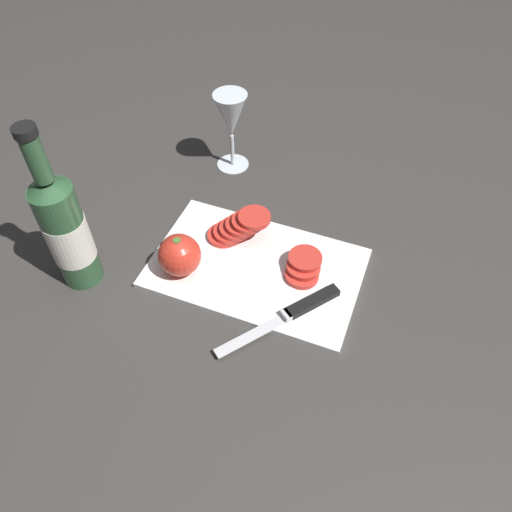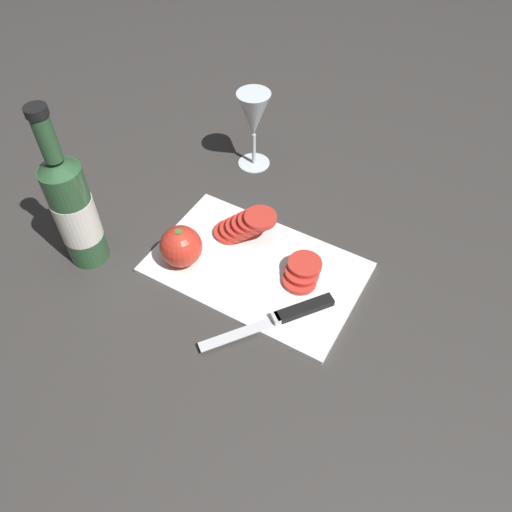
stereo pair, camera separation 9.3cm
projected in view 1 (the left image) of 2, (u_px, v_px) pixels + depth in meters
ground_plane at (240, 249)px, 1.00m from camera, size 3.00×3.00×0.00m
cutting_board at (256, 268)px, 0.96m from camera, size 0.40×0.25×0.01m
wine_bottle at (66, 231)px, 0.86m from camera, size 0.08×0.08×0.34m
wine_glass at (231, 118)px, 1.08m from camera, size 0.07×0.07×0.18m
whole_tomato at (179, 255)px, 0.92m from camera, size 0.08×0.08×0.08m
knife at (302, 307)px, 0.89m from camera, size 0.17×0.21×0.01m
tomato_slice_stack_near at (303, 267)px, 0.94m from camera, size 0.07×0.09×0.03m
tomato_slice_stack_far at (239, 227)px, 0.99m from camera, size 0.12×0.09×0.06m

